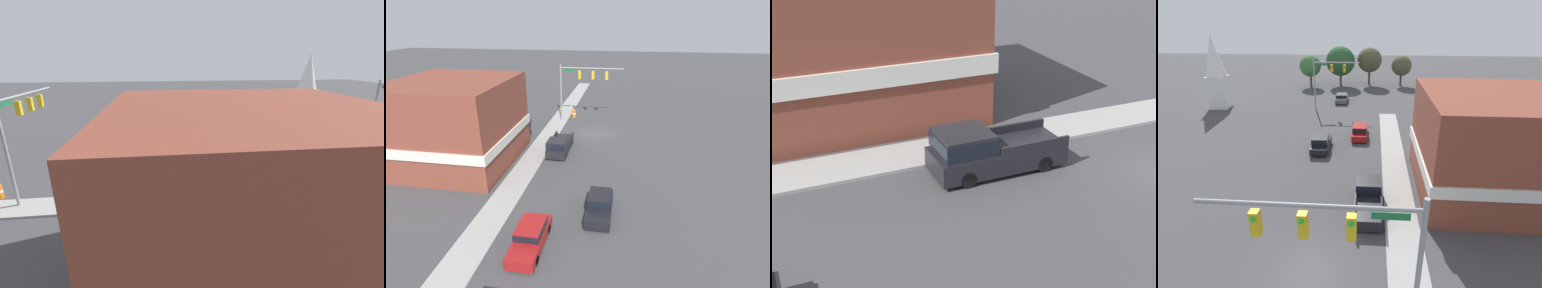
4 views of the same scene
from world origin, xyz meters
TOP-DOWN VIEW (x-y plane):
  - ground_plane at (0.00, 0.00)m, footprint 200.00×200.00m
  - sidewalk_curb at (5.70, 0.00)m, footprint 2.40×60.00m
  - near_signal_assembly at (2.54, -4.04)m, footprint 8.49×0.49m
  - car_lead at (-2.08, 16.84)m, footprint 1.80×4.31m
  - car_oncoming at (1.97, 20.96)m, footprint 1.76×4.65m
  - pickup_truck_parked at (3.28, 6.61)m, footprint 2.03×5.29m
  - construction_barrel at (3.90, -6.12)m, footprint 0.63×0.63m
  - corner_brick_building at (12.73, 9.92)m, footprint 10.95×11.67m

SIDE VIEW (x-z plane):
  - ground_plane at x=0.00m, z-range 0.00..0.00m
  - sidewalk_curb at x=5.70m, z-range 0.00..0.14m
  - construction_barrel at x=3.90m, z-range 0.01..1.08m
  - car_oncoming at x=1.97m, z-range 0.03..1.59m
  - car_lead at x=-2.08m, z-range 0.02..1.68m
  - pickup_truck_parked at x=3.28m, z-range -0.02..1.85m
  - corner_brick_building at x=12.73m, z-range -0.11..8.20m
  - near_signal_assembly at x=2.54m, z-range 1.94..9.93m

